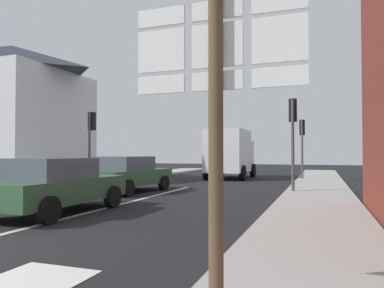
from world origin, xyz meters
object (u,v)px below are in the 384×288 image
at_px(delivery_truck, 230,153).
at_px(traffic_light_far_right, 302,136).
at_px(traffic_light_near_left, 91,131).
at_px(sedan_far, 128,174).
at_px(route_sign_post, 216,110).
at_px(sedan_near, 55,185).
at_px(traffic_light_near_right, 293,123).

bearing_deg(delivery_truck, traffic_light_far_right, -4.35).
height_order(delivery_truck, traffic_light_near_left, traffic_light_near_left).
height_order(delivery_truck, traffic_light_far_right, traffic_light_far_right).
xyz_separation_m(sedan_far, route_sign_post, (6.55, -10.07, 1.24)).
distance_m(delivery_truck, route_sign_post, 20.01).
xyz_separation_m(route_sign_post, traffic_light_far_right, (-0.12, 19.15, 0.64)).
bearing_deg(sedan_far, sedan_near, -81.38).
height_order(traffic_light_far_right, traffic_light_near_right, traffic_light_near_right).
bearing_deg(traffic_light_far_right, traffic_light_near_right, -90.00).
xyz_separation_m(traffic_light_near_left, traffic_light_far_right, (9.75, 6.89, -0.06)).
relative_size(route_sign_post, traffic_light_near_left, 0.88).
bearing_deg(delivery_truck, sedan_far, -102.19).
bearing_deg(traffic_light_near_left, traffic_light_near_right, -3.66).
bearing_deg(traffic_light_far_right, traffic_light_near_left, -144.75).
bearing_deg(traffic_light_far_right, sedan_far, -125.32).
relative_size(sedan_near, delivery_truck, 0.84).
height_order(sedan_far, route_sign_post, route_sign_post).
bearing_deg(traffic_light_near_right, sedan_far, -166.30).
height_order(sedan_far, delivery_truck, delivery_truck).
xyz_separation_m(sedan_near, delivery_truck, (1.22, 14.77, 0.89)).
bearing_deg(sedan_far, delivery_truck, 77.81).
relative_size(sedan_far, traffic_light_far_right, 1.22).
height_order(sedan_near, sedan_far, same).
distance_m(sedan_far, route_sign_post, 12.08).
bearing_deg(traffic_light_far_right, sedan_near, -111.29).
bearing_deg(traffic_light_near_right, delivery_truck, 119.28).
bearing_deg(sedan_near, route_sign_post, -39.38).
xyz_separation_m(sedan_near, route_sign_post, (5.74, -4.71, 1.24)).
bearing_deg(sedan_near, traffic_light_near_left, 118.66).
relative_size(traffic_light_far_right, traffic_light_near_right, 0.95).
bearing_deg(traffic_light_near_left, traffic_light_far_right, 35.25).
height_order(traffic_light_near_left, traffic_light_near_right, traffic_light_near_right).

